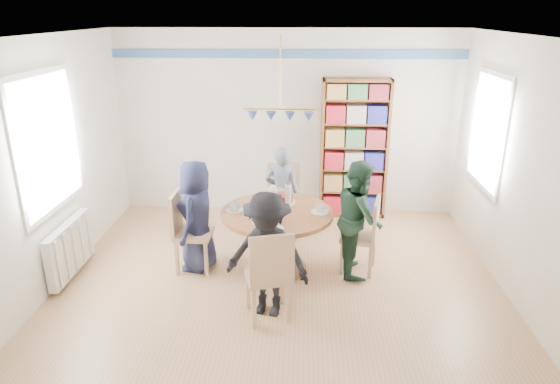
# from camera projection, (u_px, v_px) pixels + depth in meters

# --- Properties ---
(ground) EXTENTS (5.00, 5.00, 0.00)m
(ground) POSITION_uv_depth(u_px,v_px,m) (278.00, 294.00, 5.46)
(ground) COLOR tan
(room_shell) EXTENTS (5.00, 5.00, 5.00)m
(room_shell) POSITION_uv_depth(u_px,v_px,m) (259.00, 129.00, 5.72)
(room_shell) COLOR white
(room_shell) RESTS_ON ground
(radiator) EXTENTS (0.12, 1.00, 0.60)m
(radiator) POSITION_uv_depth(u_px,v_px,m) (70.00, 248.00, 5.74)
(radiator) COLOR silver
(radiator) RESTS_ON ground
(dining_table) EXTENTS (1.30, 1.30, 0.75)m
(dining_table) POSITION_uv_depth(u_px,v_px,m) (277.00, 227.00, 5.80)
(dining_table) COLOR brown
(dining_table) RESTS_ON ground
(chair_left) EXTENTS (0.43, 0.43, 0.96)m
(chair_left) POSITION_uv_depth(u_px,v_px,m) (186.00, 228.00, 5.84)
(chair_left) COLOR tan
(chair_left) RESTS_ON ground
(chair_right) EXTENTS (0.49, 0.49, 0.92)m
(chair_right) POSITION_uv_depth(u_px,v_px,m) (366.00, 232.00, 5.79)
(chair_right) COLOR tan
(chair_right) RESTS_ON ground
(chair_far) EXTENTS (0.44, 0.44, 0.99)m
(chair_far) POSITION_uv_depth(u_px,v_px,m) (283.00, 196.00, 6.79)
(chair_far) COLOR tan
(chair_far) RESTS_ON ground
(chair_near) EXTENTS (0.54, 0.54, 0.98)m
(chair_near) POSITION_uv_depth(u_px,v_px,m) (270.00, 272.00, 4.84)
(chair_near) COLOR tan
(chair_near) RESTS_ON ground
(person_left) EXTENTS (0.51, 0.70, 1.34)m
(person_left) POSITION_uv_depth(u_px,v_px,m) (197.00, 216.00, 5.82)
(person_left) COLOR #181B34
(person_left) RESTS_ON ground
(person_right) EXTENTS (0.53, 0.68, 1.36)m
(person_right) POSITION_uv_depth(u_px,v_px,m) (359.00, 218.00, 5.73)
(person_right) COLOR #193324
(person_right) RESTS_ON ground
(person_far) EXTENTS (0.48, 0.34, 1.27)m
(person_far) POSITION_uv_depth(u_px,v_px,m) (282.00, 193.00, 6.64)
(person_far) COLOR gray
(person_far) RESTS_ON ground
(person_near) EXTENTS (0.94, 0.68, 1.31)m
(person_near) POSITION_uv_depth(u_px,v_px,m) (267.00, 255.00, 4.92)
(person_near) COLOR black
(person_near) RESTS_ON ground
(bookshelf) EXTENTS (0.97, 0.29, 2.04)m
(bookshelf) POSITION_uv_depth(u_px,v_px,m) (354.00, 150.00, 7.26)
(bookshelf) COLOR brown
(bookshelf) RESTS_ON ground
(tableware) EXTENTS (1.19, 1.19, 0.31)m
(tableware) POSITION_uv_depth(u_px,v_px,m) (275.00, 205.00, 5.74)
(tableware) COLOR white
(tableware) RESTS_ON dining_table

